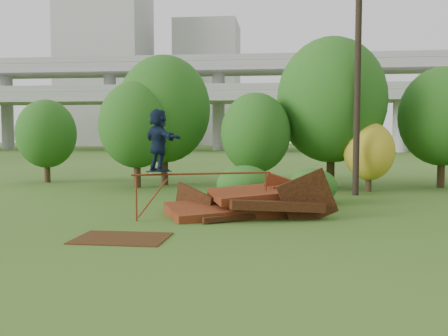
# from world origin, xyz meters

# --- Properties ---
(ground) EXTENTS (240.00, 240.00, 0.00)m
(ground) POSITION_xyz_m (0.00, 0.00, 0.00)
(ground) COLOR #2D5116
(ground) RESTS_ON ground
(scrap_pile) EXTENTS (5.83, 3.75, 1.97)m
(scrap_pile) POSITION_xyz_m (-0.13, 2.39, 0.36)
(scrap_pile) COLOR #4A1D0D
(scrap_pile) RESTS_ON ground
(grind_rail) EXTENTS (4.24, 1.66, 1.46)m
(grind_rail) POSITION_xyz_m (-1.44, 1.71, 1.18)
(grind_rail) COLOR maroon
(grind_rail) RESTS_ON ground
(skateboard) EXTENTS (0.81, 0.48, 0.08)m
(skateboard) POSITION_xyz_m (-2.75, 1.21, 1.53)
(skateboard) COLOR black
(skateboard) RESTS_ON grind_rail
(skater) EXTENTS (1.65, 1.69, 1.93)m
(skater) POSITION_xyz_m (-2.75, 1.21, 2.51)
(skater) COLOR #0F1B31
(skater) RESTS_ON skateboard
(flat_plate) EXTENTS (2.38, 1.72, 0.03)m
(flat_plate) POSITION_xyz_m (-3.05, -1.60, 0.01)
(flat_plate) COLOR #3A200C
(flat_plate) RESTS_ON ground
(tree_0) EXTENTS (3.77, 3.77, 5.32)m
(tree_0) POSITION_xyz_m (-6.13, 10.30, 3.14)
(tree_0) COLOR black
(tree_0) RESTS_ON ground
(tree_1) EXTENTS (4.87, 4.87, 6.78)m
(tree_1) POSITION_xyz_m (-5.08, 11.76, 3.97)
(tree_1) COLOR black
(tree_1) RESTS_ON ground
(tree_2) EXTENTS (3.28, 3.28, 4.62)m
(tree_2) POSITION_xyz_m (-0.17, 9.51, 2.73)
(tree_2) COLOR black
(tree_2) RESTS_ON ground
(tree_3) EXTENTS (5.34, 5.34, 7.41)m
(tree_3) POSITION_xyz_m (3.47, 11.14, 4.33)
(tree_3) COLOR black
(tree_3) RESTS_ON ground
(tree_4) EXTENTS (2.34, 2.34, 3.24)m
(tree_4) POSITION_xyz_m (5.08, 9.79, 1.88)
(tree_4) COLOR black
(tree_4) RESTS_ON ground
(tree_5) EXTENTS (4.28, 4.28, 6.02)m
(tree_5) POSITION_xyz_m (8.99, 12.03, 3.55)
(tree_5) COLOR black
(tree_5) RESTS_ON ground
(tree_6) EXTENTS (3.27, 3.27, 4.57)m
(tree_6) POSITION_xyz_m (-11.85, 12.35, 2.68)
(tree_6) COLOR black
(tree_6) RESTS_ON ground
(shrub_left) EXTENTS (2.15, 1.98, 1.49)m
(shrub_left) POSITION_xyz_m (-0.37, 5.15, 0.74)
(shrub_left) COLOR #1B4612
(shrub_left) RESTS_ON ground
(shrub_right) EXTENTS (1.94, 1.78, 1.38)m
(shrub_right) POSITION_xyz_m (2.20, 5.38, 0.69)
(shrub_right) COLOR #1B4612
(shrub_right) RESTS_ON ground
(utility_pole) EXTENTS (1.40, 0.28, 10.22)m
(utility_pole) POSITION_xyz_m (4.29, 8.39, 5.18)
(utility_pole) COLOR black
(utility_pole) RESTS_ON ground
(freeway_overpass) EXTENTS (160.00, 15.00, 13.70)m
(freeway_overpass) POSITION_xyz_m (0.00, 62.92, 10.32)
(freeway_overpass) COLOR gray
(freeway_overpass) RESTS_ON ground
(building_left) EXTENTS (18.00, 16.00, 35.00)m
(building_left) POSITION_xyz_m (-38.00, 95.00, 17.50)
(building_left) COLOR #9E9E99
(building_left) RESTS_ON ground
(building_right) EXTENTS (14.00, 14.00, 28.00)m
(building_right) POSITION_xyz_m (-16.00, 102.00, 14.00)
(building_right) COLOR #9E9E99
(building_right) RESTS_ON ground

